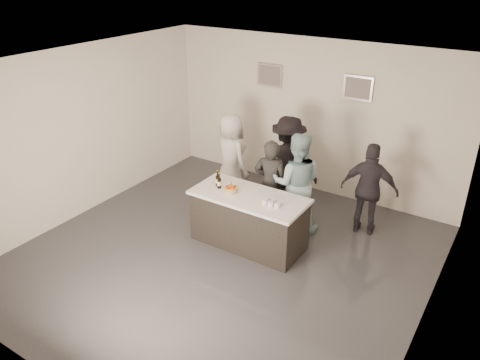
{
  "coord_description": "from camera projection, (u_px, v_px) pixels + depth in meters",
  "views": [
    {
      "loc": [
        3.57,
        -5.04,
        4.32
      ],
      "look_at": [
        0.0,
        0.5,
        1.15
      ],
      "focal_mm": 35.0,
      "sensor_mm": 36.0,
      "label": 1
    }
  ],
  "objects": [
    {
      "name": "floor",
      "position": [
        223.0,
        256.0,
        7.43
      ],
      "size": [
        6.0,
        6.0,
        0.0
      ],
      "primitive_type": "plane",
      "color": "#3D3D42",
      "rests_on": "ground"
    },
    {
      "name": "candles",
      "position": [
        217.0,
        198.0,
        7.31
      ],
      "size": [
        0.24,
        0.08,
        0.01
      ],
      "primitive_type": "cube",
      "color": "pink",
      "rests_on": "bar_counter"
    },
    {
      "name": "wall_back",
      "position": [
        310.0,
        117.0,
        9.05
      ],
      "size": [
        6.0,
        0.04,
        3.0
      ],
      "primitive_type": "cube",
      "color": "white",
      "rests_on": "ground"
    },
    {
      "name": "beer_bottle_b",
      "position": [
        219.0,
        181.0,
        7.57
      ],
      "size": [
        0.07,
        0.07,
        0.26
      ],
      "primitive_type": "cylinder",
      "color": "black",
      "rests_on": "bar_counter"
    },
    {
      "name": "wall_left",
      "position": [
        82.0,
        133.0,
        8.25
      ],
      "size": [
        0.04,
        6.0,
        3.0
      ],
      "primitive_type": "cube",
      "color": "white",
      "rests_on": "ground"
    },
    {
      "name": "wall_front",
      "position": [
        44.0,
        279.0,
        4.51
      ],
      "size": [
        6.0,
        0.04,
        3.0
      ],
      "primitive_type": "cube",
      "color": "white",
      "rests_on": "ground"
    },
    {
      "name": "bar_counter",
      "position": [
        249.0,
        220.0,
        7.58
      ],
      "size": [
        1.86,
        0.86,
        0.9
      ],
      "primitive_type": "cube",
      "color": "white",
      "rests_on": "ground"
    },
    {
      "name": "person_guest_back",
      "position": [
        288.0,
        163.0,
        8.6
      ],
      "size": [
        1.21,
        0.78,
        1.76
      ],
      "primitive_type": "imported",
      "rotation": [
        0.0,
        0.0,
        3.26
      ],
      "color": "black",
      "rests_on": "ground"
    },
    {
      "name": "person_main_blue",
      "position": [
        296.0,
        183.0,
        7.84
      ],
      "size": [
        1.05,
        0.96,
        1.76
      ],
      "primitive_type": "imported",
      "rotation": [
        0.0,
        0.0,
        3.56
      ],
      "color": "#94BBC2",
      "rests_on": "ground"
    },
    {
      "name": "person_main_black",
      "position": [
        270.0,
        184.0,
        7.98
      ],
      "size": [
        0.66,
        0.52,
        1.59
      ],
      "primitive_type": "imported",
      "rotation": [
        0.0,
        0.0,
        3.41
      ],
      "color": "#242424",
      "rests_on": "ground"
    },
    {
      "name": "tumbler_cluster",
      "position": [
        273.0,
        202.0,
        7.09
      ],
      "size": [
        0.3,
        0.19,
        0.08
      ],
      "primitive_type": "cube",
      "color": "gold",
      "rests_on": "bar_counter"
    },
    {
      "name": "picture_right",
      "position": [
        358.0,
        88.0,
        8.29
      ],
      "size": [
        0.54,
        0.04,
        0.44
      ],
      "primitive_type": "cube",
      "color": "#B2B2B7",
      "rests_on": "wall_back"
    },
    {
      "name": "picture_left",
      "position": [
        270.0,
        75.0,
        9.17
      ],
      "size": [
        0.54,
        0.04,
        0.44
      ],
      "primitive_type": "cube",
      "color": "#B2B2B7",
      "rests_on": "wall_back"
    },
    {
      "name": "person_guest_left",
      "position": [
        231.0,
        156.0,
        8.95
      ],
      "size": [
        0.97,
        0.82,
        1.69
      ],
      "primitive_type": "imported",
      "rotation": [
        0.0,
        0.0,
        2.74
      ],
      "color": "silver",
      "rests_on": "ground"
    },
    {
      "name": "cake",
      "position": [
        231.0,
        190.0,
        7.47
      ],
      "size": [
        0.21,
        0.21,
        0.07
      ],
      "primitive_type": "cylinder",
      "color": "orange",
      "rests_on": "bar_counter"
    },
    {
      "name": "ceiling",
      "position": [
        219.0,
        67.0,
        6.13
      ],
      "size": [
        6.0,
        6.0,
        0.0
      ],
      "primitive_type": "plane",
      "rotation": [
        3.14,
        0.0,
        0.0
      ],
      "color": "white"
    },
    {
      "name": "beer_bottle_a",
      "position": [
        218.0,
        178.0,
        7.65
      ],
      "size": [
        0.07,
        0.07,
        0.26
      ],
      "primitive_type": "cylinder",
      "color": "black",
      "rests_on": "bar_counter"
    },
    {
      "name": "wall_right",
      "position": [
        437.0,
        230.0,
        5.32
      ],
      "size": [
        0.04,
        6.0,
        3.0
      ],
      "primitive_type": "cube",
      "color": "white",
      "rests_on": "ground"
    },
    {
      "name": "person_guest_right",
      "position": [
        369.0,
        189.0,
        7.77
      ],
      "size": [
        1.0,
        0.53,
        1.62
      ],
      "primitive_type": "imported",
      "rotation": [
        0.0,
        0.0,
        3.29
      ],
      "color": "#302D35",
      "rests_on": "ground"
    }
  ]
}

